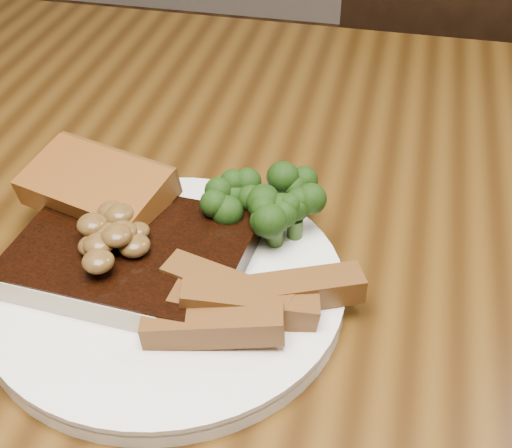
{
  "coord_description": "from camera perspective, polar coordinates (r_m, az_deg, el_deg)",
  "views": [
    {
      "loc": [
        0.11,
        -0.41,
        1.11
      ],
      "look_at": [
        0.02,
        -0.0,
        0.78
      ],
      "focal_mm": 50.0,
      "sensor_mm": 36.0,
      "label": 1
    }
  ],
  "objects": [
    {
      "name": "potato_wedges",
      "position": [
        0.49,
        -0.94,
        -5.05
      ],
      "size": [
        0.12,
        0.12,
        0.02
      ],
      "primitive_type": null,
      "color": "brown",
      "rests_on": "plate"
    },
    {
      "name": "dining_table",
      "position": [
        0.63,
        -1.63,
        -8.6
      ],
      "size": [
        1.6,
        0.9,
        0.75
      ],
      "color": "#482E0E",
      "rests_on": "ground"
    },
    {
      "name": "broccoli_cluster",
      "position": [
        0.55,
        0.65,
        1.22
      ],
      "size": [
        0.07,
        0.07,
        0.04
      ],
      "primitive_type": null,
      "color": "#17350C",
      "rests_on": "plate"
    },
    {
      "name": "garlic_bread",
      "position": [
        0.58,
        -12.42,
        1.25
      ],
      "size": [
        0.12,
        0.09,
        0.02
      ],
      "primitive_type": "cube",
      "rotation": [
        0.0,
        0.0,
        -0.28
      ],
      "color": "brown",
      "rests_on": "plate"
    },
    {
      "name": "steak",
      "position": [
        0.53,
        -9.86,
        -2.45
      ],
      "size": [
        0.17,
        0.14,
        0.02
      ],
      "primitive_type": "cube",
      "rotation": [
        0.0,
        0.0,
        -0.07
      ],
      "color": "black",
      "rests_on": "plate"
    },
    {
      "name": "mushroom_pile",
      "position": [
        0.51,
        -10.78,
        -0.47
      ],
      "size": [
        0.07,
        0.07,
        0.03
      ],
      "primitive_type": null,
      "color": "brown",
      "rests_on": "steak"
    },
    {
      "name": "chair_far",
      "position": [
        1.24,
        15.88,
        4.42
      ],
      "size": [
        0.42,
        0.42,
        0.83
      ],
      "rotation": [
        0.0,
        0.0,
        3.07
      ],
      "color": "black",
      "rests_on": "ground"
    },
    {
      "name": "steak_bone",
      "position": [
        0.49,
        -12.12,
        -6.86
      ],
      "size": [
        0.15,
        0.03,
        0.02
      ],
      "primitive_type": "cube",
      "rotation": [
        0.0,
        0.0,
        -0.07
      ],
      "color": "beige",
      "rests_on": "plate"
    },
    {
      "name": "plate",
      "position": [
        0.52,
        -7.16,
        -5.25
      ],
      "size": [
        0.31,
        0.31,
        0.01
      ],
      "primitive_type": "cylinder",
      "rotation": [
        0.0,
        0.0,
        -0.24
      ],
      "color": "white",
      "rests_on": "dining_table"
    }
  ]
}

